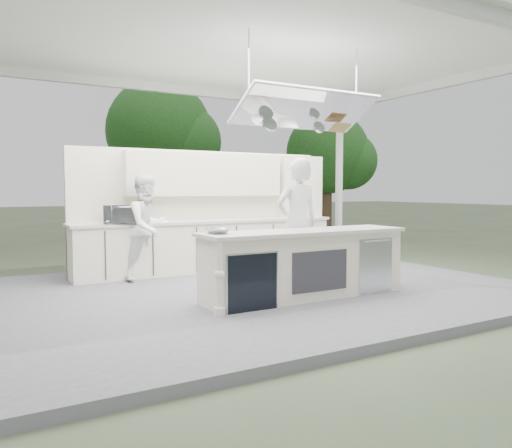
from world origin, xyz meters
TOP-DOWN VIEW (x-y plane):
  - ground at (0.00, 0.00)m, footprint 90.00×90.00m
  - stage_deck at (0.00, 0.00)m, footprint 8.00×6.00m
  - tent at (0.00, -0.01)m, footprint 8.20×6.20m
  - demo_island at (0.18, -0.91)m, footprint 3.10×0.79m
  - back_counter at (0.00, 1.90)m, footprint 5.08×0.72m
  - back_wall_unit at (0.44, 2.11)m, footprint 5.05×0.48m
  - tree_cluster at (-0.16, 9.77)m, footprint 19.55×9.40m
  - head_chef at (0.51, -0.27)m, footprint 0.75×0.52m
  - sous_chef at (-1.29, 1.55)m, footprint 1.06×0.96m
  - toaster_oven at (-1.71, 1.70)m, footprint 0.61×0.47m
  - bowl_large at (-1.10, -0.83)m, footprint 0.33×0.33m
  - bowl_small at (-1.10, -0.65)m, footprint 0.26×0.26m

SIDE VIEW (x-z plane):
  - ground at x=0.00m, z-range 0.00..0.00m
  - stage_deck at x=0.00m, z-range 0.00..0.12m
  - demo_island at x=0.18m, z-range 0.12..1.07m
  - back_counter at x=0.00m, z-range 0.12..1.07m
  - sous_chef at x=-1.29m, z-range 0.12..1.90m
  - bowl_small at x=-1.10m, z-range 1.07..1.14m
  - bowl_large at x=-1.10m, z-range 1.07..1.14m
  - head_chef at x=0.51m, z-range 0.12..2.12m
  - toaster_oven at x=-1.71m, z-range 1.07..1.37m
  - back_wall_unit at x=0.44m, z-range 0.45..2.70m
  - tree_cluster at x=-0.16m, z-range 0.36..6.21m
  - tent at x=0.00m, z-range 1.78..5.64m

